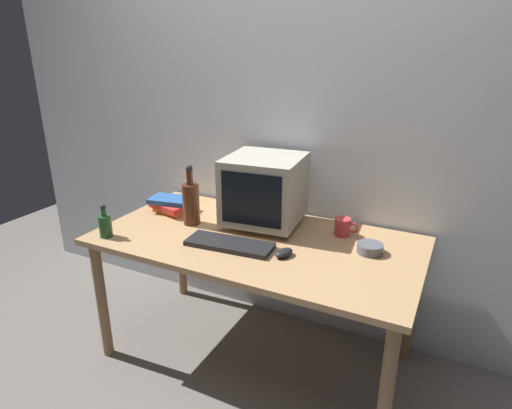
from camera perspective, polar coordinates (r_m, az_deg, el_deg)
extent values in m
plane|color=slate|center=(2.55, 0.00, -19.12)|extent=(6.00, 6.00, 0.00)
cube|color=silver|center=(2.43, 5.11, 11.53)|extent=(4.00, 0.08, 2.50)
cube|color=tan|center=(2.17, 0.00, -4.83)|extent=(1.60, 0.83, 0.03)
cylinder|color=olive|center=(2.50, -19.61, -11.79)|extent=(0.06, 0.06, 0.68)
cylinder|color=olive|center=(1.91, 16.69, -22.89)|extent=(0.06, 0.06, 0.68)
cylinder|color=olive|center=(2.95, -9.88, -5.64)|extent=(0.06, 0.06, 0.68)
cylinder|color=olive|center=(2.47, 19.84, -12.16)|extent=(0.06, 0.06, 0.68)
cube|color=#B2AD9E|center=(2.33, 1.10, -2.18)|extent=(0.30, 0.27, 0.03)
cube|color=#B2AD9E|center=(2.27, 1.13, 2.14)|extent=(0.41, 0.41, 0.34)
cube|color=black|center=(2.10, -0.69, 0.59)|extent=(0.31, 0.04, 0.27)
cube|color=black|center=(2.08, -3.50, -5.22)|extent=(0.43, 0.18, 0.02)
ellipsoid|color=black|center=(1.99, 3.67, -6.35)|extent=(0.09, 0.11, 0.04)
cylinder|color=#472314|center=(2.33, -8.52, 0.02)|extent=(0.09, 0.09, 0.22)
cylinder|color=#472314|center=(2.28, -8.71, 3.52)|extent=(0.03, 0.03, 0.08)
sphere|color=#262626|center=(2.26, -8.78, 4.73)|extent=(0.04, 0.04, 0.04)
cylinder|color=#1E4C23|center=(2.29, -19.17, -2.71)|extent=(0.06, 0.06, 0.11)
cylinder|color=#1E4C23|center=(2.27, -19.39, -0.96)|extent=(0.02, 0.02, 0.04)
sphere|color=#262626|center=(2.26, -19.47, -0.32)|extent=(0.03, 0.03, 0.03)
cube|color=orange|center=(2.54, -10.81, -0.66)|extent=(0.21, 0.17, 0.02)
cube|color=red|center=(2.53, -11.09, -0.09)|extent=(0.26, 0.20, 0.03)
cube|color=#28569E|center=(2.53, -11.23, 0.59)|extent=(0.24, 0.18, 0.03)
cylinder|color=#CC383D|center=(2.23, 11.29, -2.89)|extent=(0.08, 0.08, 0.09)
torus|color=#CC383D|center=(2.21, 12.59, -3.00)|extent=(0.06, 0.01, 0.06)
cylinder|color=#595B66|center=(2.08, 14.74, -5.59)|extent=(0.12, 0.12, 0.04)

